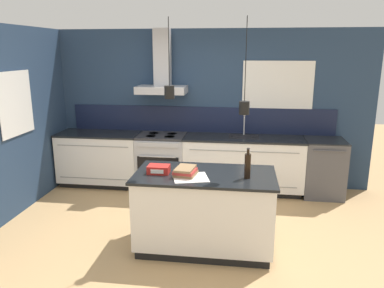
% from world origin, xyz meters
% --- Properties ---
extents(ground_plane, '(16.00, 16.00, 0.00)m').
position_xyz_m(ground_plane, '(0.00, 0.00, 0.00)').
color(ground_plane, tan).
rests_on(ground_plane, ground).
extents(wall_back, '(5.60, 2.33, 2.60)m').
position_xyz_m(wall_back, '(-0.03, 2.00, 1.35)').
color(wall_back, navy).
rests_on(wall_back, ground_plane).
extents(wall_left, '(0.08, 3.80, 2.60)m').
position_xyz_m(wall_left, '(-2.43, 0.70, 1.30)').
color(wall_left, navy).
rests_on(wall_left, ground_plane).
extents(counter_run_left, '(1.38, 0.64, 0.91)m').
position_xyz_m(counter_run_left, '(-1.68, 1.69, 0.46)').
color(counter_run_left, black).
rests_on(counter_run_left, ground_plane).
extents(counter_run_sink, '(1.92, 0.64, 1.25)m').
position_xyz_m(counter_run_sink, '(0.73, 1.69, 0.46)').
color(counter_run_sink, black).
rests_on(counter_run_sink, ground_plane).
extents(oven_range, '(0.78, 0.66, 0.91)m').
position_xyz_m(oven_range, '(-0.61, 1.69, 0.46)').
color(oven_range, '#B5B5BA').
rests_on(oven_range, ground_plane).
extents(dishwasher, '(0.61, 0.65, 0.91)m').
position_xyz_m(dishwasher, '(1.99, 1.69, 0.46)').
color(dishwasher, '#4C4C51').
rests_on(dishwasher, ground_plane).
extents(kitchen_island, '(1.59, 0.84, 0.91)m').
position_xyz_m(kitchen_island, '(0.30, -0.19, 0.46)').
color(kitchen_island, black).
rests_on(kitchen_island, ground_plane).
extents(bottle_on_island, '(0.07, 0.07, 0.34)m').
position_xyz_m(bottle_on_island, '(0.77, -0.28, 1.05)').
color(bottle_on_island, black).
rests_on(bottle_on_island, kitchen_island).
extents(book_stack, '(0.26, 0.30, 0.10)m').
position_xyz_m(book_stack, '(0.09, -0.29, 0.96)').
color(book_stack, olive).
rests_on(book_stack, kitchen_island).
extents(red_supply_box, '(0.24, 0.17, 0.09)m').
position_xyz_m(red_supply_box, '(-0.22, -0.24, 0.96)').
color(red_supply_box, red).
rests_on(red_supply_box, kitchen_island).
extents(paper_pile, '(0.45, 0.42, 0.01)m').
position_xyz_m(paper_pile, '(0.16, -0.36, 0.91)').
color(paper_pile, silver).
rests_on(paper_pile, kitchen_island).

